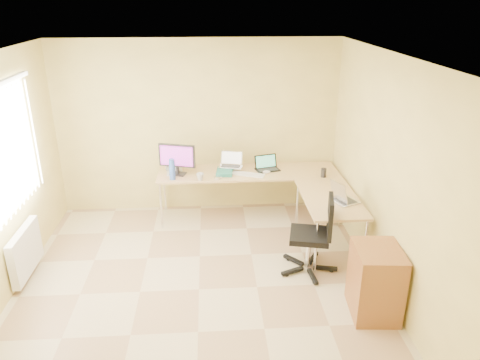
{
  "coord_description": "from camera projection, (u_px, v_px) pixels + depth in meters",
  "views": [
    {
      "loc": [
        0.17,
        -4.42,
        3.14
      ],
      "look_at": [
        0.55,
        1.1,
        0.9
      ],
      "focal_mm": 34.22,
      "sensor_mm": 36.0,
      "label": 1
    }
  ],
  "objects": [
    {
      "name": "window",
      "position": [
        4.0,
        155.0,
        4.92
      ],
      "size": [
        0.1,
        1.8,
        1.4
      ],
      "primitive_type": "cube",
      "color": "white",
      "rests_on": "wall_left"
    },
    {
      "name": "radiator",
      "position": [
        25.0,
        251.0,
        5.37
      ],
      "size": [
        0.09,
        0.8,
        0.55
      ],
      "primitive_type": "cube",
      "color": "white",
      "rests_on": "ground"
    },
    {
      "name": "ceiling",
      "position": [
        190.0,
        58.0,
        4.28
      ],
      "size": [
        4.5,
        4.5,
        0.0
      ],
      "primitive_type": "plane",
      "rotation": [
        3.14,
        0.0,
        0.0
      ],
      "color": "white",
      "rests_on": "ground"
    },
    {
      "name": "book_stack",
      "position": [
        225.0,
        172.0,
        6.66
      ],
      "size": [
        0.26,
        0.34,
        0.05
      ],
      "primitive_type": "cube",
      "rotation": [
        0.0,
        0.0,
        -0.12
      ],
      "color": "#237061",
      "rests_on": "desk_main"
    },
    {
      "name": "desk_main",
      "position": [
        248.0,
        194.0,
        6.88
      ],
      "size": [
        2.65,
        0.7,
        0.73
      ],
      "primitive_type": "cube",
      "color": "tan",
      "rests_on": "ground"
    },
    {
      "name": "monitor",
      "position": [
        177.0,
        159.0,
        6.55
      ],
      "size": [
        0.56,
        0.32,
        0.46
      ],
      "primitive_type": "cube",
      "rotation": [
        0.0,
        0.0,
        -0.29
      ],
      "color": "#262323",
      "rests_on": "desk_main"
    },
    {
      "name": "wall_back",
      "position": [
        198.0,
        128.0,
        6.85
      ],
      "size": [
        4.5,
        0.0,
        4.5
      ],
      "primitive_type": "plane",
      "rotation": [
        1.57,
        0.0,
        0.0
      ],
      "color": "#E8D679",
      "rests_on": "ground"
    },
    {
      "name": "mouse",
      "position": [
        266.0,
        172.0,
        6.67
      ],
      "size": [
        0.13,
        0.1,
        0.04
      ],
      "primitive_type": "ellipsoid",
      "rotation": [
        0.0,
        0.0,
        -0.26
      ],
      "color": "silver",
      "rests_on": "desk_main"
    },
    {
      "name": "desk_fan",
      "position": [
        179.0,
        162.0,
        6.72
      ],
      "size": [
        0.24,
        0.24,
        0.28
      ],
      "primitive_type": "cylinder",
      "rotation": [
        0.0,
        0.0,
        0.1
      ],
      "color": "white",
      "rests_on": "desk_main"
    },
    {
      "name": "water_bottle",
      "position": [
        172.0,
        169.0,
        6.4
      ],
      "size": [
        0.11,
        0.11,
        0.3
      ],
      "primitive_type": "cylinder",
      "rotation": [
        0.0,
        0.0,
        -0.31
      ],
      "color": "#3A5FC1",
      "rests_on": "desk_main"
    },
    {
      "name": "desk_return",
      "position": [
        328.0,
        222.0,
        6.02
      ],
      "size": [
        0.7,
        1.3,
        0.73
      ],
      "primitive_type": "cube",
      "color": "tan",
      "rests_on": "ground"
    },
    {
      "name": "wall_front",
      "position": [
        186.0,
        332.0,
        2.69
      ],
      "size": [
        4.5,
        0.0,
        4.5
      ],
      "primitive_type": "plane",
      "rotation": [
        -1.57,
        0.0,
        0.0
      ],
      "color": "#E8D679",
      "rests_on": "ground"
    },
    {
      "name": "black_cup",
      "position": [
        324.0,
        173.0,
        6.51
      ],
      "size": [
        0.08,
        0.08,
        0.13
      ],
      "primitive_type": "cylinder",
      "rotation": [
        0.0,
        0.0,
        -0.1
      ],
      "color": "black",
      "rests_on": "desk_main"
    },
    {
      "name": "laptop_center",
      "position": [
        231.0,
        160.0,
        6.73
      ],
      "size": [
        0.39,
        0.33,
        0.22
      ],
      "primitive_type": "cube",
      "rotation": [
        0.0,
        0.0,
        -0.22
      ],
      "color": "silver",
      "rests_on": "desk_main"
    },
    {
      "name": "office_chair",
      "position": [
        309.0,
        234.0,
        5.46
      ],
      "size": [
        0.71,
        0.71,
        0.99
      ],
      "primitive_type": "cube",
      "rotation": [
        0.0,
        0.0,
        -0.22
      ],
      "color": "black",
      "rests_on": "ground"
    },
    {
      "name": "keyboard",
      "position": [
        248.0,
        174.0,
        6.6
      ],
      "size": [
        0.49,
        0.3,
        0.02
      ],
      "primitive_type": "cube",
      "rotation": [
        0.0,
        0.0,
        -0.39
      ],
      "color": "white",
      "rests_on": "desk_main"
    },
    {
      "name": "white_box",
      "position": [
        172.0,
        167.0,
        6.82
      ],
      "size": [
        0.22,
        0.17,
        0.07
      ],
      "primitive_type": "cube",
      "rotation": [
        0.0,
        0.0,
        0.17
      ],
      "color": "silver",
      "rests_on": "desk_main"
    },
    {
      "name": "wall_right",
      "position": [
        391.0,
        180.0,
        4.91
      ],
      "size": [
        0.0,
        4.5,
        4.5
      ],
      "primitive_type": "plane",
      "rotation": [
        1.57,
        0.0,
        -1.57
      ],
      "color": "#E8D679",
      "rests_on": "ground"
    },
    {
      "name": "cabinet",
      "position": [
        375.0,
        283.0,
        4.76
      ],
      "size": [
        0.51,
        0.61,
        0.8
      ],
      "primitive_type": "cube",
      "rotation": [
        0.0,
        0.0,
        -0.08
      ],
      "color": "brown",
      "rests_on": "ground"
    },
    {
      "name": "mug",
      "position": [
        200.0,
        177.0,
        6.4
      ],
      "size": [
        0.12,
        0.12,
        0.1
      ],
      "primitive_type": "imported",
      "rotation": [
        0.0,
        0.0,
        -0.16
      ],
      "color": "silver",
      "rests_on": "desk_main"
    },
    {
      "name": "papers",
      "position": [
        175.0,
        172.0,
        6.71
      ],
      "size": [
        0.24,
        0.33,
        0.01
      ],
      "primitive_type": "cube",
      "rotation": [
        0.0,
        0.0,
        0.05
      ],
      "color": "silver",
      "rests_on": "desk_main"
    },
    {
      "name": "floor",
      "position": [
        199.0,
        289.0,
        5.26
      ],
      "size": [
        4.5,
        4.5,
        0.0
      ],
      "primitive_type": "plane",
      "color": "#CAB78F",
      "rests_on": "ground"
    },
    {
      "name": "cd_stack",
      "position": [
        218.0,
        178.0,
        6.47
      ],
      "size": [
        0.12,
        0.12,
        0.03
      ],
      "primitive_type": "cylinder",
      "rotation": [
        0.0,
        0.0,
        0.11
      ],
      "color": "silver",
      "rests_on": "desk_main"
    },
    {
      "name": "laptop_return",
      "position": [
        346.0,
        193.0,
        5.71
      ],
      "size": [
        0.44,
        0.4,
        0.24
      ],
      "primitive_type": "cube",
      "rotation": [
        0.0,
        0.0,
        2.0
      ],
      "color": "silver",
      "rests_on": "desk_return"
    },
    {
      "name": "laptop_black",
      "position": [
        268.0,
        163.0,
        6.75
      ],
      "size": [
        0.4,
        0.33,
        0.22
      ],
      "primitive_type": "cube",
      "rotation": [
        0.0,
        0.0,
        0.27
      ],
      "color": "black",
      "rests_on": "desk_main"
    }
  ]
}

